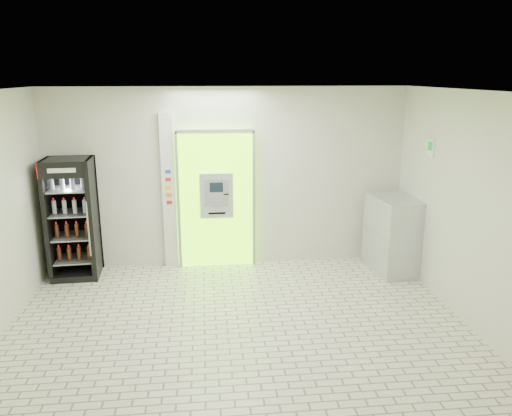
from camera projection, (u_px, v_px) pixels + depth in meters
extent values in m
plane|color=beige|center=(239.00, 333.00, 6.35)|extent=(6.00, 6.00, 0.00)
plane|color=beige|center=(228.00, 178.00, 8.36)|extent=(6.00, 0.00, 6.00)
plane|color=beige|center=(263.00, 319.00, 3.56)|extent=(6.00, 0.00, 6.00)
plane|color=beige|center=(476.00, 213.00, 6.26)|extent=(0.00, 5.00, 5.00)
plane|color=white|center=(237.00, 91.00, 5.57)|extent=(6.00, 6.00, 0.00)
cube|color=#72ED07|center=(216.00, 200.00, 8.36)|extent=(1.20, 0.12, 2.30)
cube|color=gray|center=(215.00, 131.00, 8.00)|extent=(1.28, 0.04, 0.06)
cube|color=gray|center=(178.00, 202.00, 8.23)|extent=(0.04, 0.04, 2.30)
cube|color=gray|center=(254.00, 200.00, 8.36)|extent=(0.04, 0.04, 2.30)
cube|color=black|center=(223.00, 237.00, 8.49)|extent=(0.62, 0.01, 0.67)
cube|color=black|center=(194.00, 151.00, 8.06)|extent=(0.22, 0.01, 0.18)
cube|color=#B5B8BE|center=(216.00, 195.00, 8.23)|extent=(0.55, 0.12, 0.75)
cube|color=black|center=(216.00, 187.00, 8.13)|extent=(0.22, 0.01, 0.16)
cube|color=gray|center=(217.00, 204.00, 8.20)|extent=(0.16, 0.01, 0.12)
cube|color=black|center=(226.00, 194.00, 8.18)|extent=(0.09, 0.01, 0.02)
cube|color=black|center=(217.00, 213.00, 8.24)|extent=(0.28, 0.01, 0.03)
cube|color=silver|center=(169.00, 192.00, 8.26)|extent=(0.22, 0.10, 2.60)
cube|color=#193FB2|center=(168.00, 172.00, 8.12)|extent=(0.09, 0.01, 0.06)
cube|color=red|center=(168.00, 179.00, 8.15)|extent=(0.09, 0.01, 0.06)
cube|color=yellow|center=(169.00, 187.00, 8.19)|extent=(0.09, 0.01, 0.06)
cube|color=orange|center=(169.00, 195.00, 8.22)|extent=(0.09, 0.01, 0.06)
cube|color=red|center=(169.00, 202.00, 8.26)|extent=(0.09, 0.01, 0.06)
cube|color=black|center=(72.00, 219.00, 7.92)|extent=(0.76, 0.69, 1.93)
cube|color=black|center=(77.00, 214.00, 8.21)|extent=(0.73, 0.09, 1.93)
cube|color=#B2090C|center=(62.00, 170.00, 7.39)|extent=(0.71, 0.04, 0.23)
cube|color=white|center=(61.00, 171.00, 7.39)|extent=(0.40, 0.03, 0.07)
cube|color=black|center=(78.00, 272.00, 8.16)|extent=(0.76, 0.69, 0.10)
cylinder|color=gray|center=(88.00, 229.00, 7.64)|extent=(0.03, 0.03, 0.87)
cube|color=gray|center=(76.00, 259.00, 8.10)|extent=(0.64, 0.59, 0.02)
cube|color=gray|center=(74.00, 236.00, 8.00)|extent=(0.64, 0.59, 0.02)
cube|color=gray|center=(72.00, 213.00, 7.90)|extent=(0.64, 0.59, 0.02)
cube|color=gray|center=(69.00, 189.00, 7.80)|extent=(0.64, 0.59, 0.02)
cube|color=#B5B8BE|center=(393.00, 235.00, 8.21)|extent=(0.74, 1.01, 1.26)
cube|color=gray|center=(374.00, 232.00, 8.16)|extent=(0.12, 0.92, 0.01)
cube|color=white|center=(431.00, 148.00, 7.44)|extent=(0.02, 0.22, 0.26)
cube|color=#0D962B|center=(430.00, 146.00, 7.43)|extent=(0.00, 0.14, 0.14)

